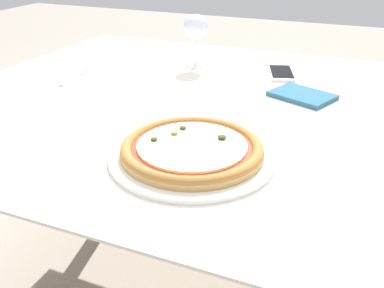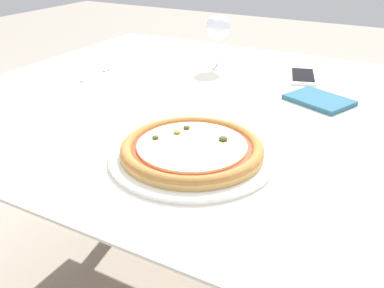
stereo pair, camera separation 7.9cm
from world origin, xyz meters
name	(u,v)px [view 2 (the right image)]	position (x,y,z in m)	size (l,w,h in m)	color
dining_table	(234,131)	(0.00, 0.00, 0.63)	(1.44, 1.12, 0.70)	brown
pizza_plate	(192,150)	(0.04, -0.29, 0.72)	(0.31, 0.31, 0.04)	white
fork	(98,73)	(-0.47, 0.04, 0.70)	(0.05, 0.17, 0.00)	silver
wine_glass_far_left	(218,29)	(-0.19, 0.28, 0.82)	(0.07, 0.07, 0.16)	silver
cell_phone	(303,76)	(0.08, 0.30, 0.71)	(0.11, 0.16, 0.01)	white
napkin_folded	(319,100)	(0.17, 0.12, 0.71)	(0.18, 0.16, 0.01)	#2D607A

